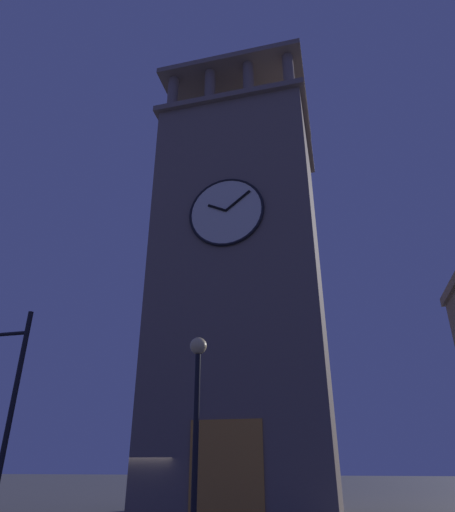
{
  "coord_description": "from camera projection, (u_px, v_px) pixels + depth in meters",
  "views": [
    {
      "loc": [
        -8.75,
        20.78,
        2.17
      ],
      "look_at": [
        -2.66,
        -3.35,
        13.99
      ],
      "focal_mm": 31.04,
      "sensor_mm": 36.0,
      "label": 1
    }
  ],
  "objects": [
    {
      "name": "clocktower",
      "position": [
        244.0,
        286.0,
        26.39
      ],
      "size": [
        9.52,
        9.13,
        28.91
      ],
      "color": "#75665B",
      "rests_on": "ground_plane"
    },
    {
      "name": "street_lamp",
      "position": [
        197.0,
        400.0,
        10.91
      ],
      "size": [
        0.44,
        0.44,
        5.21
      ],
      "color": "black",
      "rests_on": "ground_plane"
    }
  ]
}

